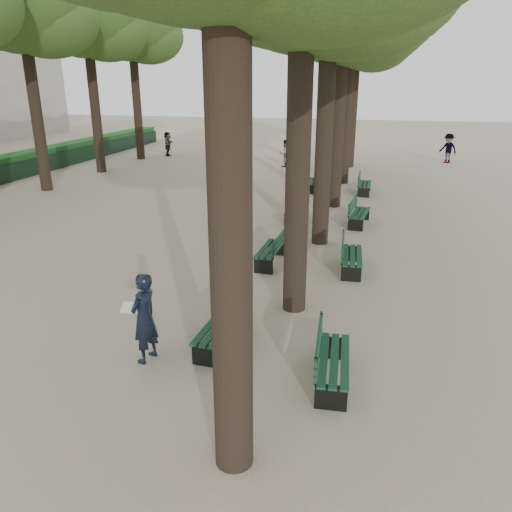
# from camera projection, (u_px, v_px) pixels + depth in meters

# --- Properties ---
(ground) EXTENTS (120.00, 120.00, 0.00)m
(ground) POSITION_uv_depth(u_px,v_px,m) (185.00, 369.00, 9.06)
(ground) COLOR tan
(ground) RESTS_ON ground
(tree_central_3) EXTENTS (6.00, 6.00, 9.95)m
(tree_central_3) POSITION_uv_depth(u_px,v_px,m) (345.00, 0.00, 18.06)
(tree_central_3) COLOR #33261C
(tree_central_3) RESTS_ON ground
(tree_central_4) EXTENTS (6.00, 6.00, 9.95)m
(tree_central_4) POSITION_uv_depth(u_px,v_px,m) (353.00, 16.00, 22.64)
(tree_central_4) COLOR #33261C
(tree_central_4) RESTS_ON ground
(tree_central_5) EXTENTS (6.00, 6.00, 9.95)m
(tree_central_5) POSITION_uv_depth(u_px,v_px,m) (358.00, 27.00, 27.22)
(tree_central_5) COLOR #33261C
(tree_central_5) RESTS_ON ground
(tree_far_4) EXTENTS (6.00, 6.00, 10.45)m
(tree_far_4) POSITION_uv_depth(u_px,v_px,m) (85.00, 13.00, 25.46)
(tree_far_4) COLOR #33261C
(tree_far_4) RESTS_ON ground
(tree_far_5) EXTENTS (6.00, 6.00, 10.45)m
(tree_far_5) POSITION_uv_depth(u_px,v_px,m) (131.00, 23.00, 30.03)
(tree_far_5) COLOR #33261C
(tree_far_5) RESTS_ON ground
(bench_left_0) EXTENTS (0.67, 1.83, 0.92)m
(bench_left_0) POSITION_uv_depth(u_px,v_px,m) (220.00, 333.00, 9.79)
(bench_left_0) COLOR black
(bench_left_0) RESTS_ON ground
(bench_left_1) EXTENTS (0.64, 1.82, 0.92)m
(bench_left_1) POSITION_uv_depth(u_px,v_px,m) (270.00, 255.00, 14.13)
(bench_left_1) COLOR black
(bench_left_1) RESTS_ON ground
(bench_left_2) EXTENTS (0.70, 1.84, 0.92)m
(bench_left_2) POSITION_uv_depth(u_px,v_px,m) (297.00, 214.00, 18.36)
(bench_left_2) COLOR black
(bench_left_2) RESTS_ON ground
(bench_left_3) EXTENTS (0.80, 1.86, 0.92)m
(bench_left_3) POSITION_uv_depth(u_px,v_px,m) (315.00, 185.00, 23.40)
(bench_left_3) COLOR black
(bench_left_3) RESTS_ON ground
(bench_right_0) EXTENTS (0.68, 1.83, 0.92)m
(bench_right_0) POSITION_uv_depth(u_px,v_px,m) (333.00, 368.00, 8.59)
(bench_right_0) COLOR black
(bench_right_0) RESTS_ON ground
(bench_right_1) EXTENTS (0.67, 1.83, 0.92)m
(bench_right_1) POSITION_uv_depth(u_px,v_px,m) (352.00, 261.00, 13.62)
(bench_right_1) COLOR black
(bench_right_1) RESTS_ON ground
(bench_right_2) EXTENTS (0.76, 1.85, 0.92)m
(bench_right_2) POSITION_uv_depth(u_px,v_px,m) (359.00, 218.00, 17.90)
(bench_right_2) COLOR black
(bench_right_2) RESTS_ON ground
(bench_right_3) EXTENTS (0.58, 1.80, 0.92)m
(bench_right_3) POSITION_uv_depth(u_px,v_px,m) (364.00, 188.00, 22.78)
(bench_right_3) COLOR black
(bench_right_3) RESTS_ON ground
(man_with_map) EXTENTS (0.68, 0.75, 1.73)m
(man_with_map) POSITION_uv_depth(u_px,v_px,m) (144.00, 318.00, 9.09)
(man_with_map) COLOR black
(man_with_map) RESTS_ON ground
(pedestrian_d) EXTENTS (0.43, 0.94, 1.89)m
(pedestrian_d) POSITION_uv_depth(u_px,v_px,m) (326.00, 146.00, 31.51)
(pedestrian_d) COLOR #262628
(pedestrian_d) RESTS_ON ground
(pedestrian_e) EXTENTS (0.59, 1.51, 1.59)m
(pedestrian_e) POSITION_uv_depth(u_px,v_px,m) (168.00, 144.00, 33.80)
(pedestrian_e) COLOR #262628
(pedestrian_e) RESTS_ON ground
(pedestrian_a) EXTENTS (0.77, 0.78, 1.59)m
(pedestrian_a) POSITION_uv_depth(u_px,v_px,m) (285.00, 153.00, 29.55)
(pedestrian_a) COLOR #262628
(pedestrian_a) RESTS_ON ground
(pedestrian_b) EXTENTS (1.13, 1.00, 1.79)m
(pedestrian_b) POSITION_uv_depth(u_px,v_px,m) (448.00, 148.00, 30.91)
(pedestrian_b) COLOR #262628
(pedestrian_b) RESTS_ON ground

